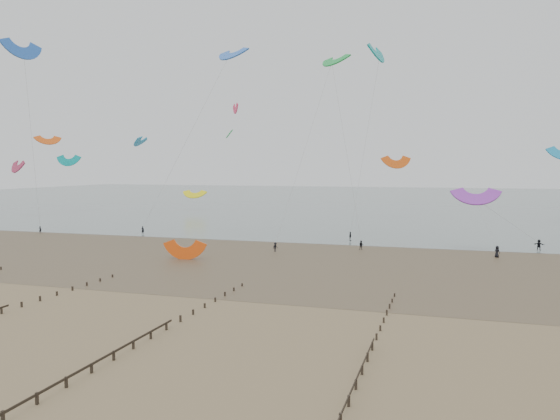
# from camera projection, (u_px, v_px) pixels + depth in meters

# --- Properties ---
(ground) EXTENTS (500.00, 500.00, 0.00)m
(ground) POSITION_uv_depth(u_px,v_px,m) (162.00, 308.00, 55.17)
(ground) COLOR brown
(ground) RESTS_ON ground
(sea_and_shore) EXTENTS (500.00, 665.00, 0.03)m
(sea_and_shore) POSITION_uv_depth(u_px,v_px,m) (245.00, 255.00, 89.14)
(sea_and_shore) COLOR #475654
(sea_and_shore) RESTS_ON ground
(groynes) EXTENTS (72.16, 50.16, 1.00)m
(groynes) POSITION_uv_depth(u_px,v_px,m) (72.00, 378.00, 35.81)
(groynes) COLOR black
(groynes) RESTS_ON ground
(kitesurfer_lead) EXTENTS (0.59, 0.41, 1.57)m
(kitesurfer_lead) POSITION_uv_depth(u_px,v_px,m) (40.00, 230.00, 118.06)
(kitesurfer_lead) COLOR black
(kitesurfer_lead) RESTS_ON ground
(kitesurfers) EXTENTS (118.72, 18.25, 1.89)m
(kitesurfers) POSITION_uv_depth(u_px,v_px,m) (448.00, 246.00, 93.16)
(kitesurfers) COLOR black
(kitesurfers) RESTS_ON ground
(grounded_kite) EXTENTS (6.24, 5.08, 3.21)m
(grounded_kite) POSITION_uv_depth(u_px,v_px,m) (185.00, 259.00, 84.52)
(grounded_kite) COLOR #FA510F
(grounded_kite) RESTS_ON ground
(kites_airborne) EXTENTS (238.26, 104.20, 40.67)m
(kites_airborne) POSITION_uv_depth(u_px,v_px,m) (313.00, 142.00, 138.60)
(kites_airborne) COLOR yellow
(kites_airborne) RESTS_ON ground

